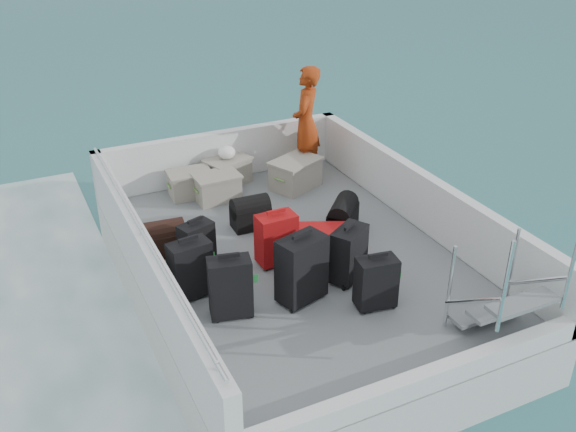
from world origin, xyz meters
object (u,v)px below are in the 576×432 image
suitcase_7 (348,255)px  passenger (306,123)px  crate_0 (190,185)px  crate_2 (228,172)px  suitcase_2 (197,246)px  suitcase_8 (316,242)px  suitcase_5 (276,239)px  suitcase_6 (376,283)px  suitcase_0 (230,288)px  suitcase_1 (191,270)px  crate_1 (217,188)px  crate_3 (296,175)px  suitcase_4 (302,270)px

suitcase_7 → passenger: (0.84, 2.66, 0.50)m
crate_0 → crate_2: bearing=14.6°
suitcase_2 → suitcase_8: size_ratio=0.73×
suitcase_5 → suitcase_8: (0.49, -0.02, -0.15)m
suitcase_6 → crate_2: (-0.28, 3.43, -0.11)m
suitcase_0 → suitcase_1: (-0.24, 0.50, -0.01)m
suitcase_2 → suitcase_8: 1.36m
suitcase_1 → suitcase_6: 1.89m
suitcase_8 → passenger: bearing=0.6°
suitcase_1 → suitcase_7: size_ratio=1.03×
suitcase_7 → passenger: passenger is taller
suitcase_6 → crate_0: (-0.88, 3.27, -0.11)m
suitcase_2 → suitcase_7: (1.38, -0.94, 0.04)m
suitcase_0 → crate_1: size_ratio=1.15×
crate_3 → suitcase_6: bearing=-100.3°
suitcase_6 → crate_2: 3.44m
suitcase_2 → suitcase_5: (0.82, -0.30, 0.03)m
suitcase_8 → crate_2: size_ratio=1.28×
suitcase_0 → suitcase_7: (1.37, 0.07, -0.02)m
suitcase_6 → crate_0: 3.39m
suitcase_1 → crate_3: suitcase_1 is taller
suitcase_5 → crate_1: (-0.05, 1.79, -0.13)m
suitcase_1 → passenger: bearing=34.9°
crate_2 → suitcase_5: bearing=-96.9°
crate_2 → passenger: size_ratio=0.36×
suitcase_4 → crate_0: 2.86m
suitcase_1 → suitcase_4: bearing=-36.4°
suitcase_4 → crate_3: 2.71m
crate_0 → crate_2: size_ratio=0.95×
suitcase_0 → passenger: bearing=63.6°
suitcase_5 → crate_3: (1.07, 1.69, -0.11)m
suitcase_7 → crate_2: (-0.29, 2.87, -0.13)m
crate_2 → crate_1: bearing=-125.6°
suitcase_8 → suitcase_2: bearing=100.8°
suitcase_6 → passenger: passenger is taller
suitcase_2 → suitcase_4: bearing=-72.9°
crate_3 → crate_1: bearing=174.8°
suitcase_5 → crate_0: size_ratio=1.10×
crate_0 → crate_2: crate_2 is taller
suitcase_8 → suitcase_0: bearing=142.3°
suitcase_1 → suitcase_7: (1.62, -0.43, -0.01)m
suitcase_8 → crate_1: 1.89m
suitcase_6 → crate_1: bearing=109.8°
suitcase_6 → crate_0: suitcase_6 is taller
suitcase_1 → suitcase_2: bearing=58.0°
suitcase_0 → crate_1: bearing=85.6°
suitcase_0 → suitcase_2: suitcase_0 is taller
suitcase_1 → suitcase_4: size_ratio=0.87×
suitcase_0 → passenger: (2.21, 2.73, 0.48)m
crate_0 → crate_1: 0.41m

